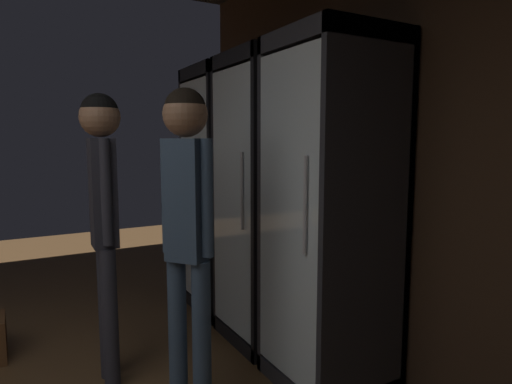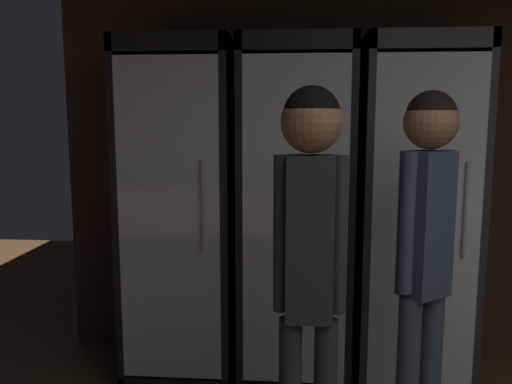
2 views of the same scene
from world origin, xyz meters
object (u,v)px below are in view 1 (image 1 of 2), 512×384
(cooler_center, at_px, (337,218))
(shopper_near, at_px, (187,209))
(shopper_far, at_px, (103,196))
(cooler_left, at_px, (275,202))
(cooler_far_left, at_px, (232,192))

(cooler_center, relative_size, shopper_near, 1.20)
(shopper_near, relative_size, shopper_far, 1.00)
(cooler_left, relative_size, shopper_far, 1.19)
(cooler_left, height_order, shopper_far, cooler_left)
(shopper_near, xyz_separation_m, shopper_far, (-0.50, -0.32, 0.04))
(cooler_far_left, xyz_separation_m, cooler_center, (1.38, -0.00, -0.01))
(cooler_left, distance_m, shopper_near, 1.04)
(cooler_far_left, bearing_deg, shopper_far, -57.88)
(cooler_left, height_order, cooler_center, same)
(cooler_far_left, relative_size, shopper_near, 1.20)
(cooler_left, bearing_deg, cooler_center, -0.16)
(cooler_far_left, distance_m, shopper_far, 1.41)
(cooler_left, height_order, shopper_near, cooler_left)
(cooler_far_left, bearing_deg, cooler_left, 0.14)
(cooler_left, xyz_separation_m, shopper_near, (0.56, -0.87, 0.09))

